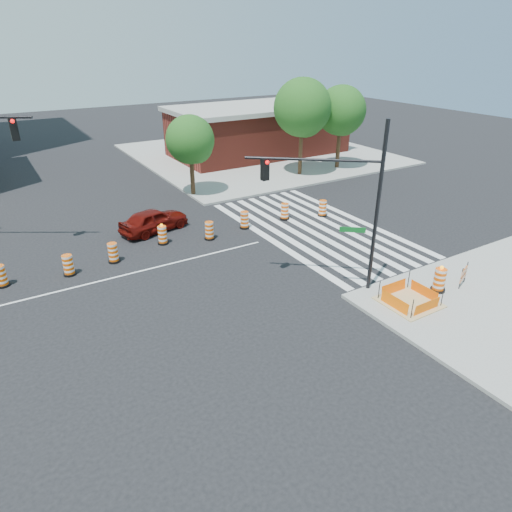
% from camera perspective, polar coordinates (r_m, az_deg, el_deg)
% --- Properties ---
extents(ground, '(120.00, 120.00, 0.00)m').
position_cam_1_polar(ground, '(22.93, -14.83, -2.00)').
color(ground, black).
rests_on(ground, ground).
extents(sidewalk_ne, '(22.00, 22.00, 0.15)m').
position_cam_1_polar(sidewalk_ne, '(45.51, 0.28, 12.67)').
color(sidewalk_ne, gray).
rests_on(sidewalk_ne, ground).
extents(crosswalk_east, '(6.75, 13.50, 0.01)m').
position_cam_1_polar(crosswalk_east, '(27.53, 7.32, 3.46)').
color(crosswalk_east, silver).
rests_on(crosswalk_east, ground).
extents(lane_centerline, '(14.00, 0.12, 0.01)m').
position_cam_1_polar(lane_centerline, '(22.93, -14.84, -1.99)').
color(lane_centerline, silver).
rests_on(lane_centerline, ground).
extents(excavation_pit, '(2.20, 2.20, 0.90)m').
position_cam_1_polar(excavation_pit, '(20.47, 18.58, -5.38)').
color(excavation_pit, tan).
rests_on(excavation_pit, ground).
extents(brick_storefront, '(16.50, 8.50, 4.60)m').
position_cam_1_polar(brick_storefront, '(45.05, 0.29, 15.45)').
color(brick_storefront, maroon).
rests_on(brick_storefront, ground).
extents(red_coupe, '(4.38, 2.62, 1.40)m').
position_cam_1_polar(red_coupe, '(27.30, -12.65, 4.40)').
color(red_coupe, '#5B0C07').
rests_on(red_coupe, ground).
extents(signal_pole_se, '(4.44, 3.58, 7.38)m').
position_cam_1_polar(signal_pole_se, '(19.29, 10.56, 7.79)').
color(signal_pole_se, black).
rests_on(signal_pole_se, ground).
extents(pit_drum, '(0.63, 0.63, 1.24)m').
position_cam_1_polar(pit_drum, '(21.63, 21.94, -2.86)').
color(pit_drum, black).
rests_on(pit_drum, ground).
extents(barricade, '(0.83, 0.35, 1.03)m').
position_cam_1_polar(barricade, '(22.50, 24.53, -2.10)').
color(barricade, '#EA5304').
rests_on(barricade, ground).
extents(tree_north_c, '(3.38, 3.33, 5.67)m').
position_cam_1_polar(tree_north_c, '(32.56, -8.17, 13.88)').
color(tree_north_c, '#382314').
rests_on(tree_north_c, ground).
extents(tree_north_d, '(4.50, 4.50, 7.64)m').
position_cam_1_polar(tree_north_d, '(37.47, 5.83, 17.60)').
color(tree_north_d, '#382314').
rests_on(tree_north_d, ground).
extents(tree_north_e, '(4.06, 4.06, 6.91)m').
position_cam_1_polar(tree_north_e, '(40.08, 10.59, 17.12)').
color(tree_north_e, '#382314').
rests_on(tree_north_e, ground).
extents(median_drum_2, '(0.60, 0.60, 1.02)m').
position_cam_1_polar(median_drum_2, '(23.80, -29.25, -2.27)').
color(median_drum_2, black).
rests_on(median_drum_2, ground).
extents(median_drum_3, '(0.60, 0.60, 1.02)m').
position_cam_1_polar(median_drum_3, '(23.52, -22.40, -1.14)').
color(median_drum_3, black).
rests_on(median_drum_3, ground).
extents(median_drum_4, '(0.60, 0.60, 1.02)m').
position_cam_1_polar(median_drum_4, '(24.10, -17.42, 0.32)').
color(median_drum_4, black).
rests_on(median_drum_4, ground).
extents(median_drum_5, '(0.60, 0.60, 1.18)m').
position_cam_1_polar(median_drum_5, '(25.58, -11.61, 2.53)').
color(median_drum_5, black).
rests_on(median_drum_5, ground).
extents(median_drum_6, '(0.60, 0.60, 1.02)m').
position_cam_1_polar(median_drum_6, '(25.79, -5.85, 3.11)').
color(median_drum_6, black).
rests_on(median_drum_6, ground).
extents(median_drum_7, '(0.60, 0.60, 1.02)m').
position_cam_1_polar(median_drum_7, '(27.20, -1.45, 4.46)').
color(median_drum_7, black).
rests_on(median_drum_7, ground).
extents(median_drum_8, '(0.60, 0.60, 1.02)m').
position_cam_1_polar(median_drum_8, '(28.61, 3.61, 5.51)').
color(median_drum_8, black).
rests_on(median_drum_8, ground).
extents(median_drum_9, '(0.60, 0.60, 1.02)m').
position_cam_1_polar(median_drum_9, '(29.42, 8.33, 5.86)').
color(median_drum_9, black).
rests_on(median_drum_9, ground).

